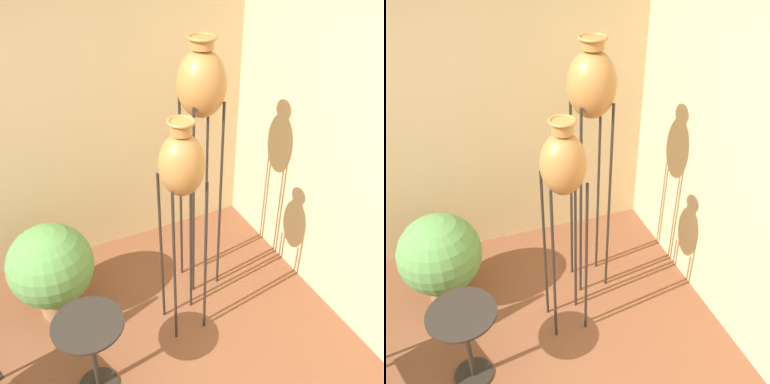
# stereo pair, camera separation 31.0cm
# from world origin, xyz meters

# --- Properties ---
(wall_back) EXTENTS (7.83, 0.06, 2.70)m
(wall_back) POSITION_xyz_m (0.00, 1.95, 1.35)
(wall_back) COLOR #D1B784
(wall_back) RESTS_ON ground_plane
(vase_stand_tall) EXTENTS (0.33, 0.33, 2.03)m
(vase_stand_tall) POSITION_xyz_m (1.12, 1.12, 1.69)
(vase_stand_tall) COLOR #28231E
(vase_stand_tall) RESTS_ON ground_plane
(vase_stand_medium) EXTENTS (0.29, 0.29, 1.68)m
(vase_stand_medium) POSITION_xyz_m (0.81, 0.75, 1.36)
(vase_stand_medium) COLOR #28231E
(vase_stand_medium) RESTS_ON ground_plane
(side_table) EXTENTS (0.44, 0.44, 0.62)m
(side_table) POSITION_xyz_m (0.06, 0.49, 0.45)
(side_table) COLOR #28231E
(side_table) RESTS_ON ground_plane
(potted_plant) EXTENTS (0.64, 0.64, 0.79)m
(potted_plant) POSITION_xyz_m (-0.03, 1.28, 0.44)
(potted_plant) COLOR olive
(potted_plant) RESTS_ON ground_plane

